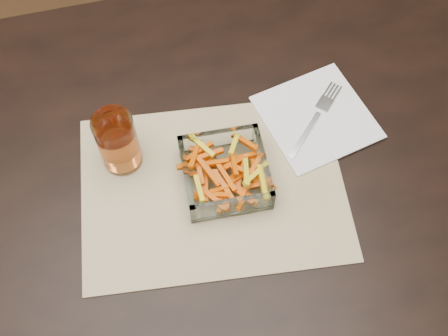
# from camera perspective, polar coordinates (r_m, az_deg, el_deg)

# --- Properties ---
(dining_table) EXTENTS (1.60, 0.90, 0.75)m
(dining_table) POSITION_cam_1_polar(r_m,az_deg,el_deg) (1.06, -6.07, -3.66)
(dining_table) COLOR black
(dining_table) RESTS_ON ground
(placemat) EXTENTS (0.49, 0.38, 0.00)m
(placemat) POSITION_cam_1_polar(r_m,az_deg,el_deg) (0.97, -1.14, -1.98)
(placemat) COLOR tan
(placemat) RESTS_ON dining_table
(glass_bowl) EXTENTS (0.15, 0.15, 0.06)m
(glass_bowl) POSITION_cam_1_polar(r_m,az_deg,el_deg) (0.95, 0.11, -0.60)
(glass_bowl) COLOR white
(glass_bowl) RESTS_ON placemat
(tumbler) EXTENTS (0.07, 0.07, 0.12)m
(tumbler) POSITION_cam_1_polar(r_m,az_deg,el_deg) (0.96, -10.71, 2.50)
(tumbler) COLOR white
(tumbler) RESTS_ON placemat
(napkin) EXTENTS (0.22, 0.22, 0.00)m
(napkin) POSITION_cam_1_polar(r_m,az_deg,el_deg) (1.05, 9.38, 5.13)
(napkin) COLOR white
(napkin) RESTS_ON placemat
(fork) EXTENTS (0.14, 0.14, 0.00)m
(fork) POSITION_cam_1_polar(r_m,az_deg,el_deg) (1.04, 9.35, 5.14)
(fork) COLOR silver
(fork) RESTS_ON napkin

